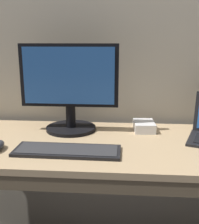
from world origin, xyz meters
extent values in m
cube|color=tan|center=(0.00, 0.00, 0.75)|extent=(1.81, 0.61, 0.03)
cube|color=brown|center=(0.00, -0.29, 0.71)|extent=(1.74, 0.02, 0.06)
cylinder|color=black|center=(-0.27, 0.16, 0.77)|extent=(0.25, 0.25, 0.02)
cylinder|color=black|center=(-0.27, 0.16, 0.84)|extent=(0.05, 0.05, 0.11)
cube|color=black|center=(-0.27, 0.15, 1.05)|extent=(0.48, 0.03, 0.31)
cube|color=#28569E|center=(-0.27, 0.13, 1.05)|extent=(0.44, 0.00, 0.28)
cube|color=black|center=(-0.23, -0.13, 0.77)|extent=(0.44, 0.16, 0.01)
cube|color=#2D2D30|center=(-0.23, -0.13, 0.78)|extent=(0.42, 0.13, 0.00)
cube|color=silver|center=(0.11, 0.18, 0.79)|extent=(0.11, 0.15, 0.05)
camera|label=1|loc=(-0.01, -1.21, 1.22)|focal=45.28mm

